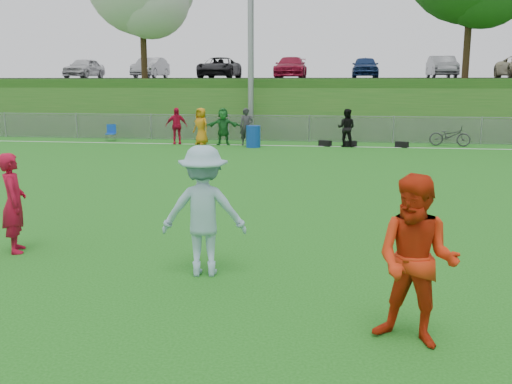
% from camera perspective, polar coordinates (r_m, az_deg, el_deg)
% --- Properties ---
extents(ground, '(120.00, 120.00, 0.00)m').
position_cam_1_polar(ground, '(8.52, -2.51, -8.95)').
color(ground, '#195B13').
rests_on(ground, ground).
extents(sideline_far, '(60.00, 0.10, 0.01)m').
position_cam_1_polar(sideline_far, '(26.07, 5.07, 4.60)').
color(sideline_far, white).
rests_on(sideline_far, ground).
extents(fence, '(58.00, 0.06, 1.30)m').
position_cam_1_polar(fence, '(27.99, 5.35, 6.36)').
color(fence, gray).
rests_on(fence, ground).
extents(light_pole, '(1.20, 0.40, 12.15)m').
position_cam_1_polar(light_pole, '(29.26, -0.53, 18.50)').
color(light_pole, gray).
rests_on(light_pole, ground).
extents(berm, '(120.00, 18.00, 3.00)m').
position_cam_1_polar(berm, '(38.91, 6.30, 8.91)').
color(berm, '#1D5518').
rests_on(berm, ground).
extents(parking_lot, '(120.00, 12.00, 0.10)m').
position_cam_1_polar(parking_lot, '(40.89, 6.46, 11.18)').
color(parking_lot, black).
rests_on(parking_lot, berm).
extents(car_row, '(32.04, 5.18, 1.44)m').
position_cam_1_polar(car_row, '(39.96, 4.72, 12.32)').
color(car_row, silver).
rests_on(car_row, parking_lot).
extents(spectator_row, '(8.87, 0.87, 1.69)m').
position_cam_1_polar(spectator_row, '(26.35, -1.66, 6.55)').
color(spectator_row, '#BB0D2F').
rests_on(spectator_row, ground).
extents(gear_bags, '(7.33, 0.52, 0.26)m').
position_cam_1_polar(gear_bags, '(26.11, 7.58, 4.84)').
color(gear_bags, black).
rests_on(gear_bags, ground).
extents(player_red_left, '(0.66, 0.75, 1.72)m').
position_cam_1_polar(player_red_left, '(10.59, -23.07, -1.01)').
color(player_red_left, '#A70B27').
rests_on(player_red_left, ground).
extents(player_red_center, '(1.15, 1.03, 1.93)m').
position_cam_1_polar(player_red_center, '(6.55, 15.76, -6.68)').
color(player_red_center, red).
rests_on(player_red_center, ground).
extents(player_blue, '(1.37, 0.90, 1.98)m').
position_cam_1_polar(player_blue, '(8.61, -5.25, -1.91)').
color(player_blue, '#8CB3C3').
rests_on(player_blue, ground).
extents(recycling_bin, '(0.74, 0.74, 0.96)m').
position_cam_1_polar(recycling_bin, '(25.47, -0.28, 5.57)').
color(recycling_bin, '#0E3B99').
rests_on(recycling_bin, ground).
extents(camp_chair, '(0.52, 0.53, 0.81)m').
position_cam_1_polar(camp_chair, '(29.06, -14.31, 5.43)').
color(camp_chair, '#0F3FAB').
rests_on(camp_chair, ground).
extents(bicycle, '(1.87, 0.93, 0.94)m').
position_cam_1_polar(bicycle, '(27.41, 18.82, 5.35)').
color(bicycle, '#2B2C2E').
rests_on(bicycle, ground).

